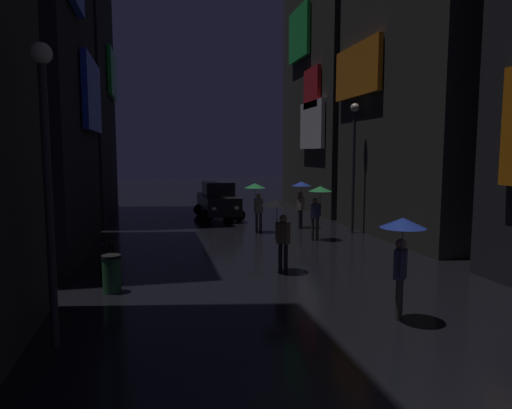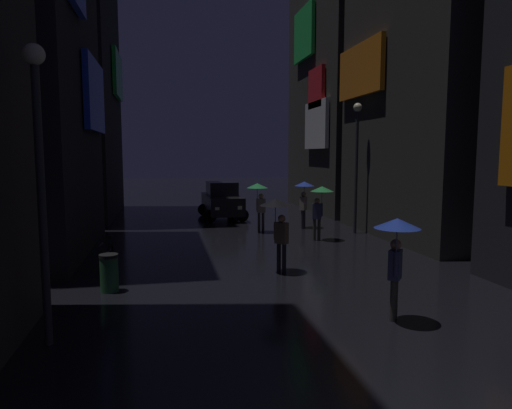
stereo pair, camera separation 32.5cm
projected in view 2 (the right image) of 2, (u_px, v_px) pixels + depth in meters
name	position (u px, v px, depth m)	size (l,w,h in m)	color
building_left_mid	(16.00, 1.00, 14.65)	(4.25, 7.82, 16.52)	black
building_right_far	(341.00, 95.00, 27.04)	(4.25, 8.90, 13.63)	#33302D
pedestrian_near_crossing_green	(258.00, 194.00, 19.48)	(0.90, 0.90, 2.12)	#38332D
pedestrian_midstreet_left_blue	(304.00, 192.00, 20.57)	(0.90, 0.90, 2.12)	#2D2D38
pedestrian_far_right_black	(277.00, 215.00, 12.81)	(0.90, 0.90, 2.12)	black
pedestrian_foreground_right_green	(320.00, 198.00, 17.64)	(0.90, 0.90, 2.12)	#38332D
pedestrian_foreground_left_blue	(396.00, 240.00, 9.00)	(0.90, 0.90, 2.12)	#38332D
bicycle_parked_at_storefront	(107.00, 258.00, 13.07)	(0.26, 1.82, 0.96)	black
car_distant	(222.00, 201.00, 23.81)	(2.34, 4.19, 1.92)	black
streetlamp_right_far	(357.00, 153.00, 19.07)	(0.36, 0.36, 5.46)	#2D2D33
streetlamp_left_near	(39.00, 160.00, 7.75)	(0.36, 0.36, 5.19)	#2D2D33
trash_bin	(109.00, 273.00, 11.17)	(0.46, 0.46, 0.93)	#265933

